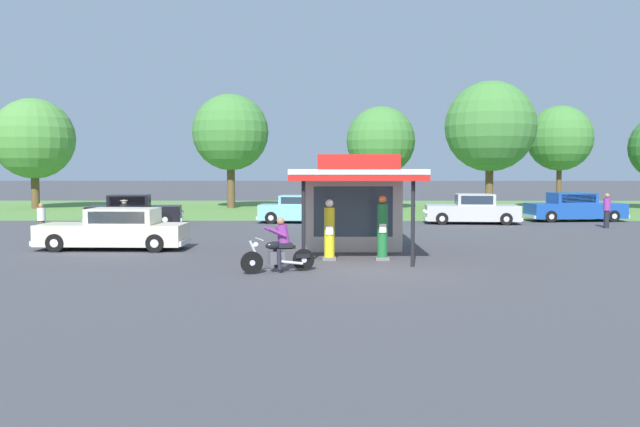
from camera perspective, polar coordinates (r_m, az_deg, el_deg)
The scene contains 19 objects.
ground_plane at distance 19.65m, azimuth 3.98°, elevation -4.77°, with size 300.00×300.00×0.00m, color #424247.
grass_verge_strip at distance 49.49m, azimuth 1.82°, elevation 0.46°, with size 120.00×24.00×0.01m, color #56843D.
service_station_kiosk at distance 24.25m, azimuth 2.81°, elevation 1.02°, with size 4.21×7.20×3.40m.
gas_pump_nearside at distance 21.24m, azimuth 0.82°, elevation -1.65°, with size 0.44×0.44×1.98m.
gas_pump_offside at distance 21.32m, azimuth 5.46°, elevation -1.48°, with size 0.44×0.44×2.11m.
motorcycle_with_rider at distance 18.77m, azimuth -3.56°, elevation -3.16°, with size 2.07×1.01×1.58m.
featured_classic_sedan at distance 25.21m, azimuth -17.44°, elevation -1.42°, with size 5.54×1.98×1.52m.
parked_car_back_row_far_left at distance 36.10m, azimuth -1.69°, elevation 0.29°, with size 4.93×2.09×1.52m.
parked_car_back_row_centre_right at distance 36.12m, azimuth -15.96°, elevation 0.20°, with size 5.25×2.68×1.60m.
parked_car_back_row_far_right at distance 40.02m, azimuth 21.32°, elevation 0.44°, with size 5.73×2.40×1.63m.
parked_car_second_row_spare at distance 36.46m, azimuth 13.13°, elevation 0.28°, with size 5.26×2.34×1.63m.
bystander_leaning_by_kiosk at distance 35.86m, azimuth 23.74°, elevation 0.32°, with size 0.34×0.34×1.75m.
bystander_strolling_foreground at distance 30.25m, azimuth -23.13°, elevation -0.53°, with size 0.34×0.34×1.52m.
bystander_standing_back_lot at distance 31.01m, azimuth -16.70°, elevation -0.20°, with size 0.34×0.34×1.57m.
tree_oak_left at distance 48.13m, azimuth 5.33°, elevation 6.29°, with size 5.02×5.02×7.54m.
tree_oak_centre at distance 51.55m, azimuth 20.27°, elevation 6.08°, with size 4.77×4.77×7.62m.
tree_oak_right at distance 50.42m, azimuth -7.82°, elevation 7.01°, with size 5.79×5.79×8.67m.
tree_oak_distant_spare at distance 53.81m, azimuth -23.71°, elevation 5.81°, with size 6.00×6.00×8.25m.
tree_oak_far_left at distance 45.68m, azimuth 14.60°, elevation 7.25°, with size 6.07×6.07×8.88m.
Camera 1 is at (-1.22, -19.39, 2.95)m, focal length 36.67 mm.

